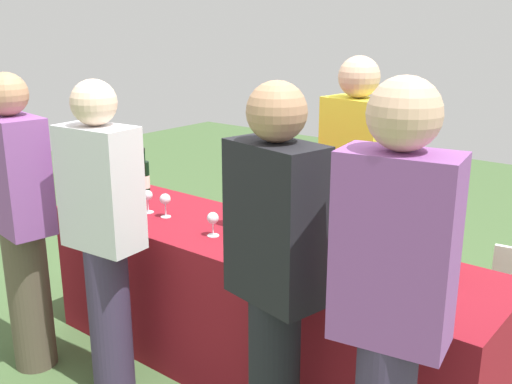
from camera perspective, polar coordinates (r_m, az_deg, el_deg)
The scene contains 18 objects.
ground_plane at distance 3.49m, azimuth 0.00°, elevation -16.73°, with size 12.00×12.00×0.00m, color #476638.
tasting_table at distance 3.29m, azimuth 0.00°, elevation -10.90°, with size 2.60×0.70×0.80m, color maroon.
wine_bottle_0 at distance 3.86m, azimuth -10.63°, elevation 1.21°, with size 0.07×0.07×0.32m.
wine_bottle_1 at distance 3.26m, azimuth -2.13°, elevation -1.37°, with size 0.08×0.08×0.32m.
wine_bottle_2 at distance 2.98m, azimuth 9.22°, elevation -3.18°, with size 0.08×0.08×0.33m.
wine_bottle_3 at distance 2.79m, azimuth 12.72°, elevation -4.86°, with size 0.08×0.08×0.33m.
wine_glass_0 at distance 3.60m, azimuth -11.39°, elevation -0.20°, with size 0.07×0.07×0.14m.
wine_glass_1 at distance 3.56m, azimuth -10.32°, elevation -0.42°, with size 0.06×0.06×0.14m.
wine_glass_2 at distance 3.46m, azimuth -8.68°, elevation -0.78°, with size 0.06×0.06×0.14m.
wine_glass_3 at distance 3.13m, azimuth -4.15°, elevation -2.61°, with size 0.06×0.06×0.13m.
wine_glass_4 at distance 2.96m, azimuth 1.01°, elevation -3.78°, with size 0.07×0.07×0.13m.
wine_glass_5 at distance 2.75m, azimuth 8.67°, elevation -5.33°, with size 0.07×0.07×0.14m.
ice_bucket at distance 2.80m, azimuth 16.22°, elevation -5.87°, with size 0.23×0.23×0.16m, color silver.
server_pouring at distance 3.46m, azimuth 9.32°, elevation -0.03°, with size 0.40×0.26×1.71m.
guest_0 at distance 3.41m, azimuth -21.62°, elevation -2.19°, with size 0.44×0.28×1.65m.
guest_1 at distance 3.05m, azimuth -14.37°, elevation -3.67°, with size 0.41×0.25×1.64m.
guest_2 at distance 2.36m, azimuth 1.84°, elevation -8.15°, with size 0.42×0.28×1.69m.
guest_3 at distance 2.07m, azimuth 12.75°, elevation -11.14°, with size 0.41×0.27×1.74m.
Camera 1 is at (1.83, -2.28, 1.90)m, focal length 41.84 mm.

